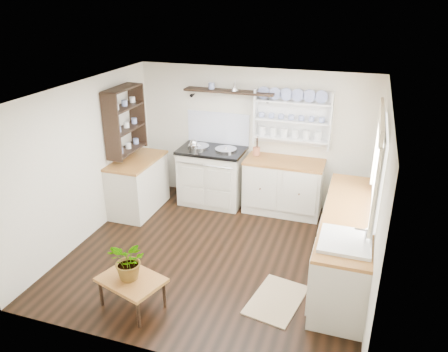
# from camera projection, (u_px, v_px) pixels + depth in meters

# --- Properties ---
(floor) EXTENTS (4.00, 3.80, 0.01)m
(floor) POSITION_uv_depth(u_px,v_px,m) (217.00, 254.00, 6.14)
(floor) COLOR black
(floor) RESTS_ON ground
(wall_back) EXTENTS (4.00, 0.02, 2.30)m
(wall_back) POSITION_uv_depth(u_px,v_px,m) (254.00, 137.00, 7.35)
(wall_back) COLOR silver
(wall_back) RESTS_ON ground
(wall_right) EXTENTS (0.02, 3.80, 2.30)m
(wall_right) POSITION_uv_depth(u_px,v_px,m) (378.00, 201.00, 5.11)
(wall_right) COLOR silver
(wall_right) RESTS_ON ground
(wall_left) EXTENTS (0.02, 3.80, 2.30)m
(wall_left) POSITION_uv_depth(u_px,v_px,m) (86.00, 162.00, 6.27)
(wall_left) COLOR silver
(wall_left) RESTS_ON ground
(ceiling) EXTENTS (4.00, 3.80, 0.01)m
(ceiling) POSITION_uv_depth(u_px,v_px,m) (216.00, 92.00, 5.24)
(ceiling) COLOR white
(ceiling) RESTS_ON wall_back
(window) EXTENTS (0.08, 1.55, 1.22)m
(window) POSITION_uv_depth(u_px,v_px,m) (378.00, 163.00, 5.10)
(window) COLOR white
(window) RESTS_ON wall_right
(aga_cooker) EXTENTS (1.10, 0.76, 1.01)m
(aga_cooker) POSITION_uv_depth(u_px,v_px,m) (212.00, 175.00, 7.50)
(aga_cooker) COLOR beige
(aga_cooker) RESTS_ON floor
(back_cabinets) EXTENTS (1.27, 0.63, 0.90)m
(back_cabinets) POSITION_uv_depth(u_px,v_px,m) (283.00, 186.00, 7.19)
(back_cabinets) COLOR beige
(back_cabinets) RESTS_ON floor
(right_cabinets) EXTENTS (0.62, 2.43, 0.90)m
(right_cabinets) POSITION_uv_depth(u_px,v_px,m) (345.00, 243.00, 5.56)
(right_cabinets) COLOR beige
(right_cabinets) RESTS_ON floor
(belfast_sink) EXTENTS (0.55, 0.60, 0.45)m
(belfast_sink) POSITION_uv_depth(u_px,v_px,m) (344.00, 251.00, 4.77)
(belfast_sink) COLOR white
(belfast_sink) RESTS_ON right_cabinets
(left_cabinets) EXTENTS (0.62, 1.13, 0.90)m
(left_cabinets) POSITION_uv_depth(u_px,v_px,m) (138.00, 184.00, 7.24)
(left_cabinets) COLOR beige
(left_cabinets) RESTS_ON floor
(plate_rack) EXTENTS (1.20, 0.22, 0.90)m
(plate_rack) POSITION_uv_depth(u_px,v_px,m) (293.00, 117.00, 6.97)
(plate_rack) COLOR white
(plate_rack) RESTS_ON wall_back
(high_shelf) EXTENTS (1.50, 0.29, 0.16)m
(high_shelf) POSITION_uv_depth(u_px,v_px,m) (229.00, 92.00, 7.06)
(high_shelf) COLOR black
(high_shelf) RESTS_ON wall_back
(left_shelving) EXTENTS (0.28, 0.80, 1.05)m
(left_shelving) POSITION_uv_depth(u_px,v_px,m) (125.00, 120.00, 6.85)
(left_shelving) COLOR black
(left_shelving) RESTS_ON wall_left
(kettle) EXTENTS (0.17, 0.17, 0.21)m
(kettle) POSITION_uv_depth(u_px,v_px,m) (194.00, 146.00, 7.27)
(kettle) COLOR silver
(kettle) RESTS_ON aga_cooker
(utensil_crock) EXTENTS (0.12, 0.12, 0.14)m
(utensil_crock) POSITION_uv_depth(u_px,v_px,m) (256.00, 151.00, 7.20)
(utensil_crock) COLOR #A75D3D
(utensil_crock) RESTS_ON back_cabinets
(center_table) EXTENTS (0.84, 0.70, 0.39)m
(center_table) POSITION_uv_depth(u_px,v_px,m) (132.00, 282.00, 5.00)
(center_table) COLOR brown
(center_table) RESTS_ON floor
(potted_plant) EXTENTS (0.55, 0.52, 0.48)m
(potted_plant) POSITION_uv_depth(u_px,v_px,m) (129.00, 261.00, 4.89)
(potted_plant) COLOR #3F7233
(potted_plant) RESTS_ON center_table
(floor_rug) EXTENTS (0.69, 0.94, 0.02)m
(floor_rug) POSITION_uv_depth(u_px,v_px,m) (276.00, 300.00, 5.22)
(floor_rug) COLOR olive
(floor_rug) RESTS_ON floor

